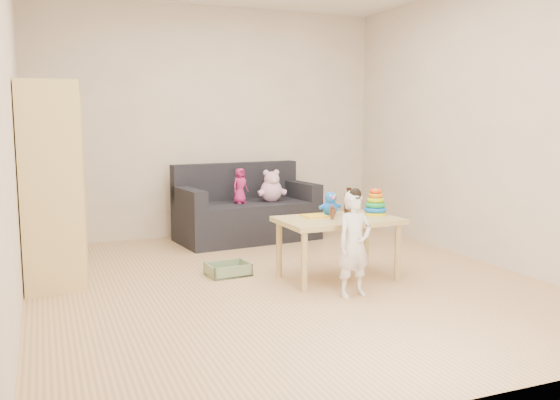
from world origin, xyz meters
name	(u,v)px	position (x,y,z in m)	size (l,w,h in m)	color
room	(286,123)	(0.00, 0.00, 1.30)	(4.50, 4.50, 4.50)	tan
wardrobe	(50,184)	(-1.76, 0.75, 0.81)	(0.45, 0.90, 1.63)	#EBD481
sofa	(247,221)	(0.27, 1.76, 0.21)	(1.51, 0.76, 0.43)	black
play_table	(338,248)	(0.45, -0.06, 0.26)	(0.98, 0.62, 0.52)	tan
storage_bin	(228,269)	(-0.38, 0.38, 0.05)	(0.35, 0.26, 0.11)	gray
toddler	(354,246)	(0.33, -0.56, 0.39)	(0.29, 0.19, 0.78)	silver
pink_bear	(271,188)	(0.53, 1.71, 0.58)	(0.26, 0.22, 0.30)	#E2A6C7
doll	(240,186)	(0.16, 1.69, 0.62)	(0.19, 0.13, 0.38)	#AF2063
ring_stacker	(375,204)	(0.83, -0.02, 0.61)	(0.20, 0.20, 0.23)	#F8EE0D
brown_bottle	(349,203)	(0.63, 0.09, 0.61)	(0.08, 0.08, 0.23)	black
blue_plush	(330,203)	(0.45, 0.09, 0.62)	(0.17, 0.14, 0.21)	#1C71FF
wooden_figure	(332,212)	(0.37, -0.11, 0.58)	(0.05, 0.04, 0.12)	brown
yellow_book	(315,216)	(0.29, 0.07, 0.52)	(0.19, 0.19, 0.01)	yellow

